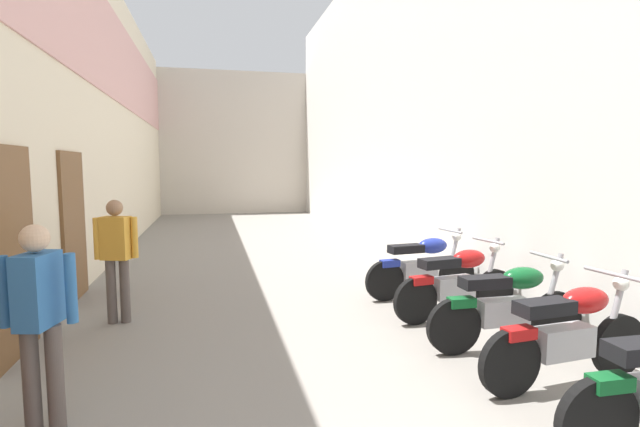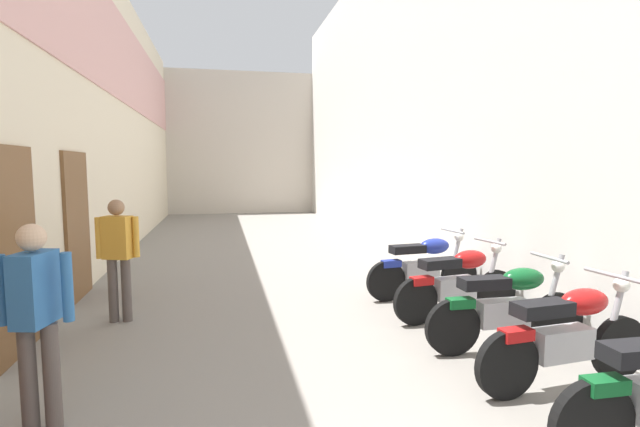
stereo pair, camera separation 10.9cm
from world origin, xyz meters
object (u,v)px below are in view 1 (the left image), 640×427
object	(u,v)px
pedestrian_mid_alley	(39,313)
motorcycle_sixth	(423,265)
motorcycle_fifth	(457,281)
motorcycle_third	(569,332)
motorcycle_fourth	(508,304)
pedestrian_further_down	(116,252)

from	to	relation	value
pedestrian_mid_alley	motorcycle_sixth	bearing A→B (deg)	32.07
motorcycle_sixth	pedestrian_mid_alley	distance (m)	5.13
motorcycle_fifth	pedestrian_mid_alley	distance (m)	4.67
motorcycle_third	pedestrian_mid_alley	xyz separation A→B (m)	(-4.34, 0.26, 0.42)
motorcycle_fifth	motorcycle_sixth	xyz separation A→B (m)	(0.00, 1.03, 0.00)
motorcycle_fifth	motorcycle_fourth	bearing A→B (deg)	-89.99
motorcycle_fourth	motorcycle_fifth	world-z (taller)	same
motorcycle_sixth	pedestrian_mid_alley	size ratio (longest dim) A/B	1.18
motorcycle_fourth	pedestrian_mid_alley	size ratio (longest dim) A/B	1.18
motorcycle_fifth	pedestrian_further_down	world-z (taller)	pedestrian_further_down
motorcycle_fourth	motorcycle_sixth	world-z (taller)	same
motorcycle_third	pedestrian_further_down	xyz separation A→B (m)	(-4.27, 2.77, 0.42)
motorcycle_fourth	motorcycle_fifth	distance (m)	1.06
motorcycle_fourth	motorcycle_sixth	xyz separation A→B (m)	(-0.00, 2.09, 0.00)
motorcycle_fourth	motorcycle_sixth	size ratio (longest dim) A/B	1.00
motorcycle_fourth	motorcycle_fifth	bearing A→B (deg)	90.01
motorcycle_third	motorcycle_fifth	bearing A→B (deg)	90.00
motorcycle_third	motorcycle_fifth	xyz separation A→B (m)	(-0.00, 1.94, 0.00)
motorcycle_fourth	pedestrian_further_down	size ratio (longest dim) A/B	1.18
motorcycle_third	motorcycle_sixth	world-z (taller)	same
motorcycle_third	motorcycle_sixth	distance (m)	2.97
motorcycle_sixth	pedestrian_further_down	bearing A→B (deg)	-177.26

